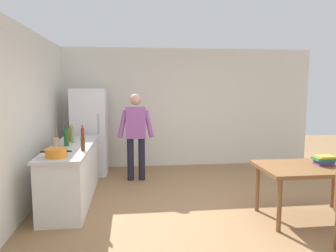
{
  "coord_description": "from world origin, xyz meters",
  "views": [
    {
      "loc": [
        -1.05,
        -4.32,
        1.83
      ],
      "look_at": [
        -0.39,
        1.26,
        1.14
      ],
      "focal_mm": 34.04,
      "sensor_mm": 36.0,
      "label": 1
    }
  ],
  "objects_px": {
    "refrigerator": "(90,132)",
    "dining_table": "(310,171)",
    "cooking_pot": "(56,153)",
    "person": "(136,131)",
    "bottle_oil_amber": "(71,135)",
    "bottle_sauce_red": "(83,133)",
    "bottle_vinegar_tall": "(73,135)",
    "bottle_wine_green": "(66,137)",
    "book_stack": "(324,160)",
    "bottle_beer_brown": "(83,144)",
    "utensil_jar": "(56,141)"
  },
  "relations": [
    {
      "from": "refrigerator",
      "to": "dining_table",
      "type": "height_order",
      "value": "refrigerator"
    },
    {
      "from": "refrigerator",
      "to": "cooking_pot",
      "type": "distance_m",
      "value": 2.43
    },
    {
      "from": "person",
      "to": "bottle_oil_amber",
      "type": "bearing_deg",
      "value": -151.6
    },
    {
      "from": "cooking_pot",
      "to": "bottle_sauce_red",
      "type": "bearing_deg",
      "value": 86.06
    },
    {
      "from": "bottle_vinegar_tall",
      "to": "bottle_wine_green",
      "type": "distance_m",
      "value": 0.28
    },
    {
      "from": "person",
      "to": "bottle_wine_green",
      "type": "relative_size",
      "value": 5.0
    },
    {
      "from": "cooking_pot",
      "to": "bottle_sauce_red",
      "type": "relative_size",
      "value": 1.67
    },
    {
      "from": "person",
      "to": "bottle_sauce_red",
      "type": "xyz_separation_m",
      "value": [
        -0.97,
        -0.26,
        0.02
      ]
    },
    {
      "from": "cooking_pot",
      "to": "book_stack",
      "type": "height_order",
      "value": "cooking_pot"
    },
    {
      "from": "bottle_beer_brown",
      "to": "bottle_sauce_red",
      "type": "bearing_deg",
      "value": 98.42
    },
    {
      "from": "utensil_jar",
      "to": "bottle_wine_green",
      "type": "bearing_deg",
      "value": 5.67
    },
    {
      "from": "cooking_pot",
      "to": "utensil_jar",
      "type": "xyz_separation_m",
      "value": [
        -0.19,
        0.83,
        0.02
      ]
    },
    {
      "from": "dining_table",
      "to": "bottle_sauce_red",
      "type": "bearing_deg",
      "value": 150.4
    },
    {
      "from": "book_stack",
      "to": "cooking_pot",
      "type": "bearing_deg",
      "value": 176.24
    },
    {
      "from": "bottle_oil_amber",
      "to": "bottle_vinegar_tall",
      "type": "bearing_deg",
      "value": -67.55
    },
    {
      "from": "person",
      "to": "bottle_sauce_red",
      "type": "bearing_deg",
      "value": -165.17
    },
    {
      "from": "dining_table",
      "to": "bottle_vinegar_tall",
      "type": "height_order",
      "value": "bottle_vinegar_tall"
    },
    {
      "from": "cooking_pot",
      "to": "bottle_oil_amber",
      "type": "bearing_deg",
      "value": 91.76
    },
    {
      "from": "book_stack",
      "to": "utensil_jar",
      "type": "bearing_deg",
      "value": 164.39
    },
    {
      "from": "refrigerator",
      "to": "bottle_wine_green",
      "type": "xyz_separation_m",
      "value": [
        -0.16,
        -1.58,
        0.15
      ]
    },
    {
      "from": "bottle_beer_brown",
      "to": "bottle_wine_green",
      "type": "height_order",
      "value": "bottle_wine_green"
    },
    {
      "from": "bottle_sauce_red",
      "to": "bottle_beer_brown",
      "type": "bearing_deg",
      "value": -81.58
    },
    {
      "from": "refrigerator",
      "to": "dining_table",
      "type": "xyz_separation_m",
      "value": [
        3.3,
        -2.7,
        -0.23
      ]
    },
    {
      "from": "cooking_pot",
      "to": "bottle_oil_amber",
      "type": "distance_m",
      "value": 1.27
    },
    {
      "from": "dining_table",
      "to": "book_stack",
      "type": "bearing_deg",
      "value": 8.01
    },
    {
      "from": "refrigerator",
      "to": "bottle_wine_green",
      "type": "height_order",
      "value": "refrigerator"
    },
    {
      "from": "refrigerator",
      "to": "person",
      "type": "relative_size",
      "value": 1.06
    },
    {
      "from": "bottle_vinegar_tall",
      "to": "book_stack",
      "type": "relative_size",
      "value": 1.22
    },
    {
      "from": "utensil_jar",
      "to": "bottle_wine_green",
      "type": "height_order",
      "value": "bottle_wine_green"
    },
    {
      "from": "bottle_vinegar_tall",
      "to": "refrigerator",
      "type": "bearing_deg",
      "value": 84.97
    },
    {
      "from": "refrigerator",
      "to": "dining_table",
      "type": "distance_m",
      "value": 4.27
    },
    {
      "from": "refrigerator",
      "to": "dining_table",
      "type": "relative_size",
      "value": 1.29
    },
    {
      "from": "cooking_pot",
      "to": "bottle_oil_amber",
      "type": "relative_size",
      "value": 1.43
    },
    {
      "from": "bottle_sauce_red",
      "to": "book_stack",
      "type": "relative_size",
      "value": 0.91
    },
    {
      "from": "cooking_pot",
      "to": "bottle_vinegar_tall",
      "type": "height_order",
      "value": "bottle_vinegar_tall"
    },
    {
      "from": "bottle_beer_brown",
      "to": "bottle_wine_green",
      "type": "relative_size",
      "value": 0.76
    },
    {
      "from": "bottle_beer_brown",
      "to": "bottle_vinegar_tall",
      "type": "distance_m",
      "value": 0.76
    },
    {
      "from": "bottle_beer_brown",
      "to": "bottle_wine_green",
      "type": "bearing_deg",
      "value": 125.95
    },
    {
      "from": "cooking_pot",
      "to": "bottle_wine_green",
      "type": "relative_size",
      "value": 1.18
    },
    {
      "from": "cooking_pot",
      "to": "utensil_jar",
      "type": "bearing_deg",
      "value": 102.82
    },
    {
      "from": "bottle_vinegar_tall",
      "to": "bottle_sauce_red",
      "type": "distance_m",
      "value": 0.5
    },
    {
      "from": "refrigerator",
      "to": "bottle_oil_amber",
      "type": "relative_size",
      "value": 6.43
    },
    {
      "from": "cooking_pot",
      "to": "utensil_jar",
      "type": "distance_m",
      "value": 0.86
    },
    {
      "from": "person",
      "to": "utensil_jar",
      "type": "relative_size",
      "value": 5.31
    },
    {
      "from": "dining_table",
      "to": "book_stack",
      "type": "xyz_separation_m",
      "value": [
        0.22,
        0.03,
        0.15
      ]
    },
    {
      "from": "bottle_wine_green",
      "to": "bottle_oil_amber",
      "type": "bearing_deg",
      "value": 91.34
    },
    {
      "from": "bottle_oil_amber",
      "to": "person",
      "type": "bearing_deg",
      "value": 28.4
    },
    {
      "from": "bottle_oil_amber",
      "to": "dining_table",
      "type": "bearing_deg",
      "value": -23.88
    },
    {
      "from": "utensil_jar",
      "to": "book_stack",
      "type": "height_order",
      "value": "utensil_jar"
    },
    {
      "from": "refrigerator",
      "to": "utensil_jar",
      "type": "xyz_separation_m",
      "value": [
        -0.33,
        -1.6,
        0.08
      ]
    }
  ]
}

